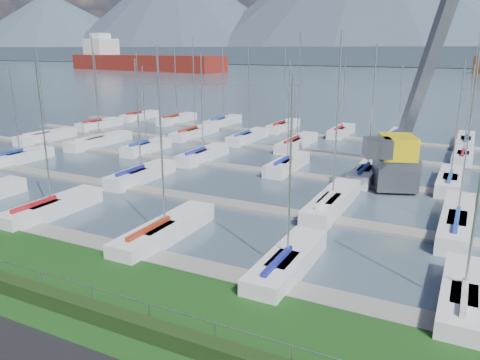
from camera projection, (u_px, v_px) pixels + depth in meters
The scene contains 9 objects.
path at pixel (55, 359), 17.01m from camera, with size 160.00×2.00×0.04m, color black.
water at pixel (453, 71), 243.32m from camera, with size 800.00×540.00×0.20m, color #475968.
hedge at pixel (104, 315), 19.15m from camera, with size 80.00×0.70×0.70m, color #1D3312.
fence at pixel (110, 293), 19.27m from camera, with size 0.04×0.04×80.00m, color gray.
foothill at pixel (461, 56), 301.78m from camera, with size 900.00×80.00×12.00m, color #3C4A58.
docks at pixel (310, 177), 42.01m from camera, with size 90.00×41.60×0.25m.
crane at pixel (408, 120), 37.70m from camera, with size 7.56×12.98×22.35m.
cargo_ship_west at pixel (138, 63), 246.51m from camera, with size 97.22×31.77×21.50m.
sailboat_fleet at pixel (309, 109), 43.87m from camera, with size 74.56×49.22×13.48m.
Camera 1 is at (12.57, -13.03, 10.90)m, focal length 35.00 mm.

